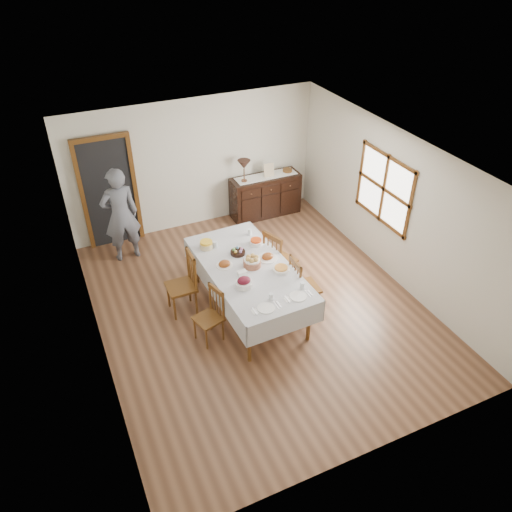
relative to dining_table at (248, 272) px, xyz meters
name	(u,v)px	position (x,y,z in m)	size (l,w,h in m)	color
ground	(259,306)	(0.17, -0.02, -0.75)	(6.00, 6.00, 0.00)	brown
room_shell	(239,210)	(0.02, 0.40, 0.90)	(5.02, 6.02, 2.65)	silver
dining_table	(248,272)	(0.00, 0.00, 0.00)	(1.33, 2.49, 0.84)	silver
chair_left_near	(211,315)	(-0.78, -0.38, -0.29)	(0.46, 0.46, 0.90)	#5D3715
chair_left_far	(184,283)	(-0.93, 0.41, -0.21)	(0.45, 0.45, 1.07)	#5D3715
chair_right_near	(302,285)	(0.75, -0.39, -0.23)	(0.44, 0.44, 1.02)	#5D3715
chair_right_far	(278,259)	(0.71, 0.38, -0.20)	(0.57, 0.57, 1.08)	#5D3715
sideboard	(265,196)	(1.57, 2.70, -0.30)	(1.46, 0.53, 0.88)	black
person	(120,212)	(-1.48, 2.31, 0.22)	(0.60, 0.39, 1.93)	#595C67
bread_basket	(252,262)	(0.06, 0.00, 0.18)	(0.28, 0.28, 0.18)	brown
egg_basket	(238,252)	(-0.01, 0.40, 0.13)	(0.24, 0.24, 0.11)	black
ham_platter_a	(224,264)	(-0.32, 0.18, 0.13)	(0.27, 0.27, 0.11)	white
ham_platter_b	(268,257)	(0.37, 0.09, 0.12)	(0.32, 0.32, 0.11)	white
beet_bowl	(244,283)	(-0.25, -0.42, 0.17)	(0.25, 0.25, 0.16)	white
carrot_bowl	(256,242)	(0.37, 0.54, 0.14)	(0.23, 0.23, 0.09)	white
pineapple_bowl	(206,245)	(-0.41, 0.77, 0.16)	(0.22, 0.22, 0.13)	beige
casserole_dish	(281,269)	(0.42, -0.30, 0.13)	(0.27, 0.27, 0.07)	white
butter_dish	(242,273)	(-0.17, -0.15, 0.13)	(0.14, 0.09, 0.07)	white
setting_left	(267,304)	(-0.13, -0.94, 0.12)	(0.42, 0.31, 0.10)	white
setting_right	(299,293)	(0.40, -0.90, 0.12)	(0.42, 0.31, 0.10)	white
glass_far_a	(215,245)	(-0.27, 0.72, 0.15)	(0.07, 0.07, 0.11)	white
glass_far_b	(250,232)	(0.40, 0.85, 0.15)	(0.07, 0.07, 0.11)	white
runner	(266,176)	(1.59, 2.71, 0.14)	(1.30, 0.35, 0.01)	white
table_lamp	(244,165)	(1.08, 2.68, 0.49)	(0.26, 0.26, 0.46)	brown
picture_frame	(269,170)	(1.64, 2.67, 0.27)	(0.22, 0.08, 0.28)	#C6B18D
deco_bowl	(287,170)	(2.09, 2.72, 0.16)	(0.20, 0.20, 0.06)	#5D3715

